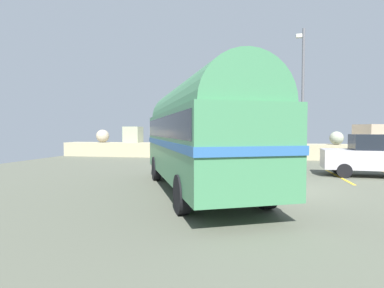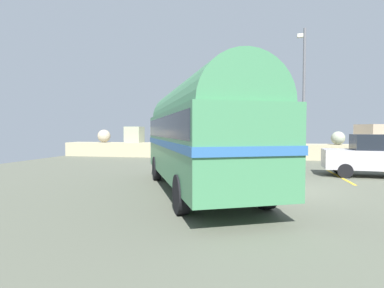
# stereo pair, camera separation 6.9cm
# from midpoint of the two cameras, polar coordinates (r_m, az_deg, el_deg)

# --- Properties ---
(ground) EXTENTS (32.00, 26.00, 0.02)m
(ground) POSITION_cam_midpoint_polar(r_m,az_deg,el_deg) (10.98, 15.65, -8.22)
(ground) COLOR #535648
(breakwater) EXTENTS (31.36, 2.07, 2.48)m
(breakwater) POSITION_cam_midpoint_polar(r_m,az_deg,el_deg) (22.62, 13.52, -0.86)
(breakwater) COLOR tan
(breakwater) RESTS_ON ground
(vintage_coach) EXTENTS (5.78, 8.79, 3.70)m
(vintage_coach) POSITION_cam_midpoint_polar(r_m,az_deg,el_deg) (10.03, 1.07, 2.59)
(vintage_coach) COLOR black
(vintage_coach) RESTS_ON ground
(parked_car_nearest) EXTENTS (4.23, 2.04, 1.86)m
(parked_car_nearest) POSITION_cam_midpoint_polar(r_m,az_deg,el_deg) (15.49, 31.00, -1.79)
(parked_car_nearest) COLOR black
(parked_car_nearest) RESTS_ON ground
(lamp_post) EXTENTS (0.44, 1.11, 7.33)m
(lamp_post) POSITION_cam_midpoint_polar(r_m,az_deg,el_deg) (17.11, 19.96, 9.21)
(lamp_post) COLOR #5B5B60
(lamp_post) RESTS_ON ground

